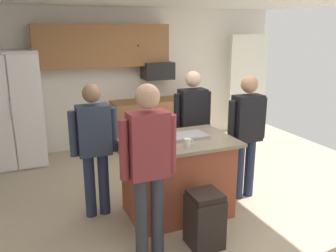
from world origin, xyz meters
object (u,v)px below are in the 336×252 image
object	(u,v)px
person_guest_left	(149,160)
mug_blue_stoneware	(140,141)
mug_ceramic_white	(188,143)
trash_bin	(205,219)
serving_tray	(188,136)
kitchen_island	(177,177)
person_host_foreground	(247,130)
glass_stout_tall	(163,135)
refrigerator	(12,110)
person_guest_by_door	(192,121)
microwave_over_range	(158,71)
person_elder_center	(94,142)

from	to	relation	value
person_guest_left	mug_blue_stoneware	distance (m)	0.66
mug_ceramic_white	trash_bin	distance (m)	0.84
person_guest_left	trash_bin	size ratio (longest dim) A/B	2.88
serving_tray	trash_bin	xyz separation A→B (m)	(-0.17, -0.76, -0.68)
serving_tray	mug_ceramic_white	bearing A→B (deg)	-116.48
kitchen_island	trash_bin	distance (m)	0.76
person_host_foreground	serving_tray	world-z (taller)	person_host_foreground
person_host_foreground	glass_stout_tall	bearing A→B (deg)	-2.37
person_host_foreground	person_guest_left	size ratio (longest dim) A/B	0.94
refrigerator	person_guest_left	world-z (taller)	refrigerator
person_guest_left	trash_bin	xyz separation A→B (m)	(0.58, -0.09, -0.72)
person_host_foreground	glass_stout_tall	world-z (taller)	person_host_foreground
person_guest_by_door	mug_blue_stoneware	distance (m)	1.23
person_host_foreground	mug_blue_stoneware	size ratio (longest dim) A/B	13.84
mug_ceramic_white	refrigerator	bearing A→B (deg)	122.88
person_guest_by_door	trash_bin	size ratio (longest dim) A/B	2.74
glass_stout_tall	microwave_over_range	bearing A→B (deg)	70.11
person_host_foreground	person_elder_center	distance (m)	1.96
person_elder_center	trash_bin	size ratio (longest dim) A/B	2.67
mug_ceramic_white	glass_stout_tall	distance (m)	0.36
refrigerator	person_guest_by_door	distance (m)	3.00
person_guest_by_door	kitchen_island	bearing A→B (deg)	-0.00
kitchen_island	person_host_foreground	world-z (taller)	person_host_foreground
microwave_over_range	mug_ceramic_white	size ratio (longest dim) A/B	4.66
microwave_over_range	glass_stout_tall	xyz separation A→B (m)	(-0.95, -2.62, -0.42)
refrigerator	mug_ceramic_white	bearing A→B (deg)	-57.12
kitchen_island	person_guest_by_door	world-z (taller)	person_guest_by_door
person_host_foreground	person_elder_center	size ratio (longest dim) A/B	1.02
person_guest_by_door	mug_blue_stoneware	size ratio (longest dim) A/B	13.95
serving_tray	trash_bin	world-z (taller)	serving_tray
person_elder_center	mug_ceramic_white	xyz separation A→B (m)	(0.92, -0.62, 0.07)
kitchen_island	person_elder_center	xyz separation A→B (m)	(-0.92, 0.34, 0.45)
mug_ceramic_white	person_guest_by_door	bearing A→B (deg)	60.73
person_guest_left	trash_bin	distance (m)	0.93
kitchen_island	person_elder_center	world-z (taller)	person_elder_center
microwave_over_range	mug_blue_stoneware	size ratio (longest dim) A/B	4.68
kitchen_island	trash_bin	xyz separation A→B (m)	(-0.02, -0.74, -0.18)
person_guest_by_door	mug_ceramic_white	xyz separation A→B (m)	(-0.54, -0.97, 0.04)
person_elder_center	trash_bin	bearing A→B (deg)	-29.84
microwave_over_range	trash_bin	bearing A→B (deg)	-103.21
glass_stout_tall	serving_tray	xyz separation A→B (m)	(0.32, -0.02, -0.05)
serving_tray	microwave_over_range	bearing A→B (deg)	76.52
trash_bin	kitchen_island	bearing A→B (deg)	88.40
person_guest_by_door	refrigerator	bearing A→B (deg)	-90.11
kitchen_island	glass_stout_tall	size ratio (longest dim) A/B	9.38
kitchen_island	mug_blue_stoneware	bearing A→B (deg)	-178.54
mug_ceramic_white	trash_bin	bearing A→B (deg)	-91.98
refrigerator	mug_ceramic_white	distance (m)	3.35
glass_stout_tall	person_host_foreground	bearing A→B (deg)	0.88
microwave_over_range	mug_ceramic_white	distance (m)	3.07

